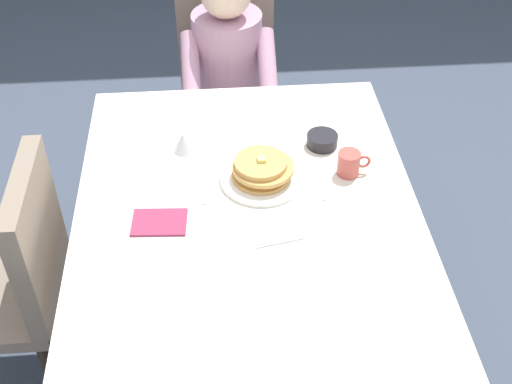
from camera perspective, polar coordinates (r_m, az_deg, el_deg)
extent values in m
plane|color=#3D4756|center=(2.67, -0.53, -13.66)|extent=(14.00, 14.00, 0.00)
cube|color=silver|center=(2.13, -0.65, -2.35)|extent=(1.10, 1.50, 0.04)
cube|color=silver|center=(2.79, -1.76, 6.66)|extent=(1.10, 0.01, 0.18)
cube|color=silver|center=(2.25, -14.96, -5.09)|extent=(0.01, 1.50, 0.18)
cube|color=silver|center=(2.30, 13.36, -3.52)|extent=(0.01, 1.50, 0.18)
cylinder|color=brown|center=(2.90, -10.87, 0.91)|extent=(0.07, 0.07, 0.70)
cylinder|color=brown|center=(2.93, 7.66, 1.87)|extent=(0.07, 0.07, 0.70)
cube|color=#7A6B5B|center=(3.15, -2.30, 7.07)|extent=(0.44, 0.44, 0.05)
cube|color=#7A6B5B|center=(3.19, -2.61, 13.03)|extent=(0.44, 0.06, 0.48)
cylinder|color=#2D2319|center=(3.15, 1.24, 1.99)|extent=(0.04, 0.04, 0.40)
cylinder|color=#2D2319|center=(3.14, -5.31, 1.65)|extent=(0.04, 0.04, 0.40)
cylinder|color=#2D2319|center=(3.44, 0.66, 5.76)|extent=(0.04, 0.04, 0.40)
cylinder|color=#2D2319|center=(3.43, -5.37, 5.45)|extent=(0.04, 0.04, 0.40)
cylinder|color=#B2849E|center=(3.00, -2.41, 10.90)|extent=(0.30, 0.30, 0.46)
cylinder|color=#B2849E|center=(2.85, 0.96, 10.86)|extent=(0.08, 0.29, 0.23)
cylinder|color=#B2849E|center=(2.84, -5.59, 10.55)|extent=(0.08, 0.29, 0.23)
cylinder|color=#383D51|center=(3.11, -0.55, 2.03)|extent=(0.10, 0.10, 0.45)
cylinder|color=#383D51|center=(3.11, -3.49, 1.88)|extent=(0.10, 0.10, 0.45)
cube|color=#7A6B5B|center=(2.22, -18.19, -3.75)|extent=(0.06, 0.44, 0.48)
cylinder|color=#2D2319|center=(2.48, -16.94, -14.84)|extent=(0.04, 0.04, 0.40)
cylinder|color=#2D2319|center=(2.69, -15.84, -8.52)|extent=(0.04, 0.04, 0.40)
cylinder|color=white|center=(2.24, 0.48, 1.18)|extent=(0.28, 0.28, 0.02)
cylinder|color=tan|center=(2.23, 0.42, 1.42)|extent=(0.19, 0.19, 0.01)
cylinder|color=tan|center=(2.22, 0.32, 1.90)|extent=(0.18, 0.18, 0.02)
cylinder|color=tan|center=(2.21, 0.61, 2.11)|extent=(0.20, 0.20, 0.02)
cylinder|color=tan|center=(2.20, 0.41, 2.47)|extent=(0.17, 0.17, 0.02)
cube|color=#F4E072|center=(2.19, 0.49, 2.81)|extent=(0.03, 0.03, 0.01)
cylinder|color=#B24C42|center=(2.27, 7.89, 2.43)|extent=(0.08, 0.08, 0.08)
torus|color=#B24C42|center=(2.27, 9.14, 2.57)|extent=(0.05, 0.01, 0.05)
cylinder|color=black|center=(2.39, 5.66, 4.41)|extent=(0.11, 0.11, 0.04)
cone|color=silver|center=(2.36, -6.20, 4.25)|extent=(0.08, 0.08, 0.07)
cube|color=silver|center=(2.22, -4.36, 0.49)|extent=(0.03, 0.18, 0.00)
cube|color=silver|center=(2.25, 5.36, 0.99)|extent=(0.02, 0.20, 0.00)
cube|color=silver|center=(2.03, 2.04, -4.26)|extent=(0.15, 0.04, 0.00)
cube|color=#8C2D4C|center=(2.11, -8.23, -2.56)|extent=(0.18, 0.13, 0.01)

